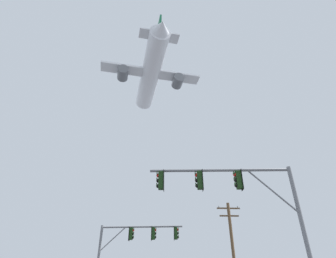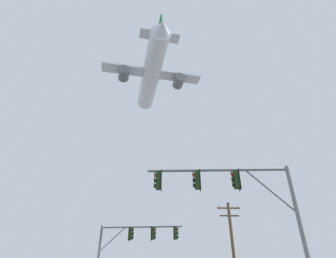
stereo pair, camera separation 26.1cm
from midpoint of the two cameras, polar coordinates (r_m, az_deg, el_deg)
signal_pole_near at (r=13.88m, az=14.72°, el=-13.48°), size 7.21×0.75×6.63m
signal_pole_far at (r=23.08m, az=-6.99°, el=-22.60°), size 6.60×0.98×5.58m
utility_pole at (r=26.58m, az=13.91°, el=-22.96°), size 2.20×0.28×8.16m
airplane at (r=58.75m, az=-3.38°, el=11.70°), size 20.97×27.15×7.40m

